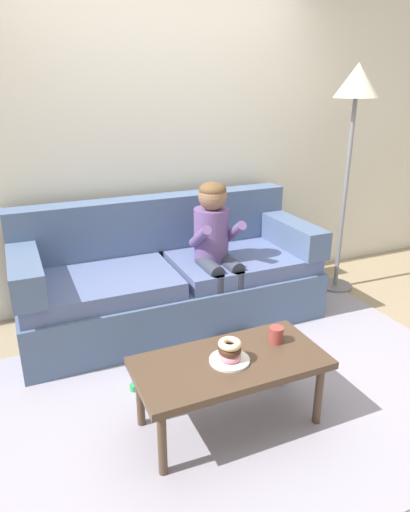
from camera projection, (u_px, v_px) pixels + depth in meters
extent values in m
plane|color=#9E896B|center=(233.00, 372.00, 2.98)|extent=(10.00, 10.00, 0.00)
cube|color=silver|center=(158.00, 131.00, 3.69)|extent=(8.00, 0.10, 2.80)
cube|color=#9993A3|center=(252.00, 393.00, 2.77)|extent=(2.93, 1.98, 0.01)
cube|color=slate|center=(172.00, 299.00, 3.55)|extent=(2.24, 0.90, 0.38)
cube|color=slate|center=(98.00, 284.00, 3.21)|extent=(1.08, 0.74, 0.12)
cube|color=slate|center=(240.00, 261.00, 3.63)|extent=(1.08, 0.74, 0.12)
cube|color=slate|center=(155.00, 223.00, 3.67)|extent=(2.24, 0.20, 0.43)
cube|color=slate|center=(24.00, 269.00, 3.02)|extent=(0.20, 0.90, 0.22)
cube|color=slate|center=(287.00, 232.00, 3.79)|extent=(0.20, 0.90, 0.22)
cube|color=#4C3828|center=(230.00, 363.00, 2.38)|extent=(1.00, 0.49, 0.04)
cylinder|color=#4C3828|center=(162.00, 444.00, 2.13)|extent=(0.04, 0.04, 0.38)
cylinder|color=#4C3828|center=(318.00, 395.00, 2.46)|extent=(0.04, 0.04, 0.38)
cylinder|color=#4C3828|center=(140.00, 397.00, 2.45)|extent=(0.04, 0.04, 0.38)
cylinder|color=#4C3828|center=(281.00, 360.00, 2.78)|extent=(0.04, 0.04, 0.38)
cylinder|color=#664C84|center=(211.00, 235.00, 3.42)|extent=(0.26, 0.26, 0.40)
sphere|color=#846047|center=(213.00, 196.00, 3.29)|extent=(0.21, 0.21, 0.21)
ellipsoid|color=brown|center=(213.00, 190.00, 3.28)|extent=(0.20, 0.20, 0.12)
cylinder|color=#333847|center=(210.00, 267.00, 3.32)|extent=(0.11, 0.30, 0.11)
cylinder|color=#333847|center=(218.00, 304.00, 3.28)|extent=(0.09, 0.09, 0.44)
cube|color=black|center=(221.00, 338.00, 3.32)|extent=(0.10, 0.20, 0.06)
cylinder|color=#664C84|center=(200.00, 237.00, 3.26)|extent=(0.07, 0.29, 0.23)
cylinder|color=#333847|center=(229.00, 264.00, 3.38)|extent=(0.11, 0.30, 0.11)
cylinder|color=#333847|center=(238.00, 300.00, 3.34)|extent=(0.09, 0.09, 0.44)
cube|color=black|center=(240.00, 333.00, 3.38)|extent=(0.10, 0.20, 0.06)
cylinder|color=#664C84|center=(234.00, 232.00, 3.36)|extent=(0.07, 0.29, 0.23)
cylinder|color=white|center=(229.00, 360.00, 2.36)|extent=(0.21, 0.21, 0.01)
torus|color=pink|center=(230.00, 356.00, 2.35)|extent=(0.15, 0.15, 0.04)
torus|color=#422619|center=(230.00, 350.00, 2.34)|extent=(0.12, 0.12, 0.04)
torus|color=beige|center=(230.00, 344.00, 2.33)|extent=(0.15, 0.15, 0.04)
cylinder|color=#993D38|center=(276.00, 335.00, 2.53)|extent=(0.08, 0.08, 0.09)
cube|color=#339E56|center=(148.00, 384.00, 2.82)|extent=(0.16, 0.09, 0.05)
cylinder|color=#339E56|center=(134.00, 388.00, 2.78)|extent=(0.06, 0.06, 0.05)
cylinder|color=#339E56|center=(161.00, 381.00, 2.85)|extent=(0.06, 0.06, 0.05)
cylinder|color=slate|center=(335.00, 286.00, 4.21)|extent=(0.30, 0.30, 0.03)
cylinder|color=slate|center=(345.00, 195.00, 3.91)|extent=(0.04, 0.04, 1.67)
cone|color=beige|center=(358.00, 80.00, 3.58)|extent=(0.35, 0.35, 0.26)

